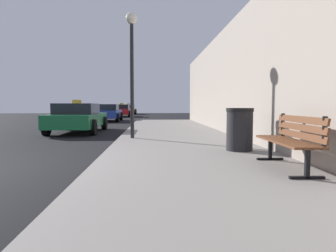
% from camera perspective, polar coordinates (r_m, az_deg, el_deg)
% --- Properties ---
extents(sidewalk, '(4.00, 32.00, 0.15)m').
position_cam_1_polar(sidewalk, '(5.60, 6.45, -7.52)').
color(sidewalk, gray).
rests_on(sidewalk, ground_plane).
extents(building_wall, '(0.70, 32.00, 4.13)m').
position_cam_1_polar(building_wall, '(6.31, 27.16, 11.54)').
color(building_wall, gray).
rests_on(building_wall, ground_plane).
extents(bench, '(0.57, 1.72, 0.89)m').
position_cam_1_polar(bench, '(5.30, 22.79, -2.05)').
color(bench, brown).
rests_on(bench, sidewalk).
extents(trash_bin, '(0.63, 0.63, 0.98)m').
position_cam_1_polar(trash_bin, '(7.00, 13.64, -0.59)').
color(trash_bin, black).
rests_on(trash_bin, sidewalk).
extents(street_lamp, '(0.36, 0.36, 3.92)m').
position_cam_1_polar(street_lamp, '(9.61, -7.02, 14.05)').
color(street_lamp, black).
rests_on(street_lamp, sidewalk).
extents(car_green, '(2.04, 4.39, 1.43)m').
position_cam_1_polar(car_green, '(13.58, -16.95, 1.55)').
color(car_green, '#196638').
rests_on(car_green, ground_plane).
extents(car_blue, '(1.98, 4.07, 1.27)m').
position_cam_1_polar(car_blue, '(22.59, -11.61, 2.55)').
color(car_blue, '#233899').
rests_on(car_blue, ground_plane).
extents(car_red, '(1.95, 4.41, 1.43)m').
position_cam_1_polar(car_red, '(31.35, -8.92, 2.98)').
color(car_red, red).
rests_on(car_red, ground_plane).
extents(car_yellow, '(1.98, 4.59, 1.43)m').
position_cam_1_polar(car_yellow, '(40.01, -7.63, 3.21)').
color(car_yellow, yellow).
rests_on(car_yellow, ground_plane).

